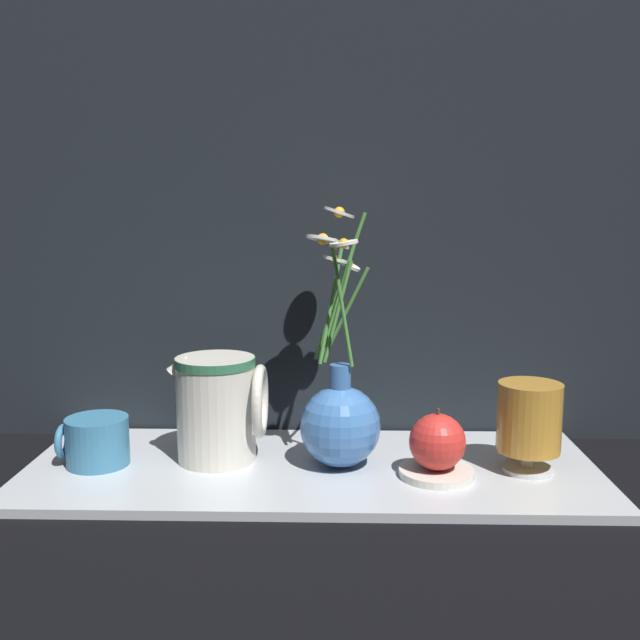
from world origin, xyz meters
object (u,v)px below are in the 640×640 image
at_px(orange_fruit, 437,442).
at_px(yellow_mug, 96,441).
at_px(vase_with_flowers, 340,416).
at_px(ceramic_pitcher, 219,404).
at_px(tea_glass, 529,420).

bearing_deg(orange_fruit, yellow_mug, 176.00).
relative_size(yellow_mug, orange_fruit, 1.16).
distance_m(vase_with_flowers, ceramic_pitcher, 0.17).
bearing_deg(tea_glass, yellow_mug, 179.05).
distance_m(ceramic_pitcher, orange_fruit, 0.30).
relative_size(yellow_mug, tea_glass, 0.79).
bearing_deg(ceramic_pitcher, tea_glass, -4.58).
relative_size(vase_with_flowers, ceramic_pitcher, 2.24).
bearing_deg(yellow_mug, vase_with_flowers, 1.42).
xyz_separation_m(yellow_mug, ceramic_pitcher, (0.16, 0.02, 0.05)).
height_order(vase_with_flowers, tea_glass, vase_with_flowers).
height_order(yellow_mug, tea_glass, tea_glass).
xyz_separation_m(vase_with_flowers, tea_glass, (0.25, -0.02, 0.00)).
height_order(ceramic_pitcher, tea_glass, ceramic_pitcher).
bearing_deg(tea_glass, vase_with_flowers, 175.89).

